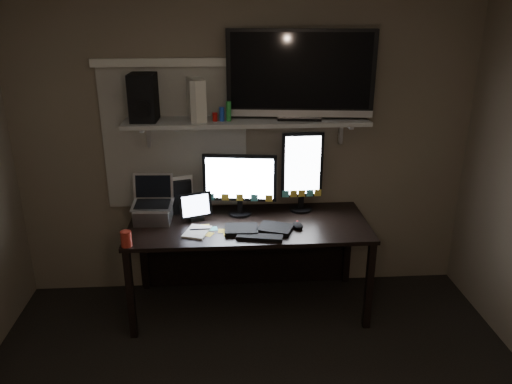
{
  "coord_description": "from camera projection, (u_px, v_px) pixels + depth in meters",
  "views": [
    {
      "loc": [
        -0.18,
        -2.01,
        2.27
      ],
      "look_at": [
        0.04,
        1.25,
        1.05
      ],
      "focal_mm": 35.0,
      "sensor_mm": 36.0,
      "label": 1
    }
  ],
  "objects": [
    {
      "name": "back_wall",
      "position": [
        246.0,
        143.0,
        3.93
      ],
      "size": [
        3.6,
        0.0,
        3.6
      ],
      "primitive_type": "plane",
      "rotation": [
        1.57,
        0.0,
        0.0
      ],
      "color": "#695B4B",
      "rests_on": "floor"
    },
    {
      "name": "window_blinds",
      "position": [
        175.0,
        139.0,
        3.86
      ],
      "size": [
        1.1,
        0.02,
        1.1
      ],
      "primitive_type": "cube",
      "color": "#B0AD9E",
      "rests_on": "back_wall"
    },
    {
      "name": "desk",
      "position": [
        248.0,
        237.0,
        3.94
      ],
      "size": [
        1.8,
        0.75,
        0.73
      ],
      "color": "black",
      "rests_on": "floor"
    },
    {
      "name": "wall_shelf",
      "position": [
        247.0,
        121.0,
        3.69
      ],
      "size": [
        1.8,
        0.35,
        0.03
      ],
      "primitive_type": "cube",
      "color": "#A4A49F",
      "rests_on": "back_wall"
    },
    {
      "name": "monitor_landscape",
      "position": [
        240.0,
        184.0,
        3.84
      ],
      "size": [
        0.57,
        0.14,
        0.5
      ],
      "primitive_type": "cube",
      "rotation": [
        0.0,
        0.0,
        -0.14
      ],
      "color": "black",
      "rests_on": "desk"
    },
    {
      "name": "monitor_portrait",
      "position": [
        302.0,
        172.0,
        3.89
      ],
      "size": [
        0.33,
        0.07,
        0.65
      ],
      "primitive_type": "cube",
      "rotation": [
        0.0,
        0.0,
        0.03
      ],
      "color": "black",
      "rests_on": "desk"
    },
    {
      "name": "keyboard",
      "position": [
        258.0,
        229.0,
        3.63
      ],
      "size": [
        0.53,
        0.29,
        0.03
      ],
      "primitive_type": "cube",
      "rotation": [
        0.0,
        0.0,
        -0.2
      ],
      "color": "black",
      "rests_on": "desk"
    },
    {
      "name": "mouse",
      "position": [
        298.0,
        225.0,
        3.68
      ],
      "size": [
        0.1,
        0.13,
        0.04
      ],
      "primitive_type": "ellipsoid",
      "rotation": [
        0.0,
        0.0,
        0.25
      ],
      "color": "black",
      "rests_on": "desk"
    },
    {
      "name": "notepad",
      "position": [
        197.0,
        232.0,
        3.61
      ],
      "size": [
        0.22,
        0.26,
        0.01
      ],
      "primitive_type": "cube",
      "rotation": [
        0.0,
        0.0,
        -0.31
      ],
      "color": "silver",
      "rests_on": "desk"
    },
    {
      "name": "tablet",
      "position": [
        196.0,
        206.0,
        3.79
      ],
      "size": [
        0.27,
        0.18,
        0.22
      ],
      "primitive_type": "cube",
      "rotation": [
        0.0,
        0.0,
        0.35
      ],
      "color": "black",
      "rests_on": "desk"
    },
    {
      "name": "file_sorter",
      "position": [
        176.0,
        195.0,
        3.91
      ],
      "size": [
        0.25,
        0.16,
        0.29
      ],
      "primitive_type": "cube",
      "rotation": [
        0.0,
        0.0,
        0.28
      ],
      "color": "black",
      "rests_on": "desk"
    },
    {
      "name": "laptop",
      "position": [
        152.0,
        201.0,
        3.73
      ],
      "size": [
        0.32,
        0.26,
        0.34
      ],
      "primitive_type": "cube",
      "rotation": [
        0.0,
        0.0,
        -0.05
      ],
      "color": "silver",
      "rests_on": "desk"
    },
    {
      "name": "cup",
      "position": [
        126.0,
        239.0,
        3.39
      ],
      "size": [
        0.08,
        0.08,
        0.11
      ],
      "primitive_type": "cylinder",
      "rotation": [
        0.0,
        0.0,
        0.07
      ],
      "color": "maroon",
      "rests_on": "desk"
    },
    {
      "name": "sticky_notes",
      "position": [
        215.0,
        231.0,
        3.63
      ],
      "size": [
        0.33,
        0.26,
        0.0
      ],
      "primitive_type": null,
      "rotation": [
        0.0,
        0.0,
        0.13
      ],
      "color": "yellow",
      "rests_on": "desk"
    },
    {
      "name": "tv",
      "position": [
        300.0,
        75.0,
        3.6
      ],
      "size": [
        1.08,
        0.32,
        0.64
      ],
      "primitive_type": "cube",
      "rotation": [
        0.0,
        0.0,
        -0.12
      ],
      "color": "black",
      "rests_on": "wall_shelf"
    },
    {
      "name": "game_console",
      "position": [
        197.0,
        99.0,
        3.63
      ],
      "size": [
        0.15,
        0.26,
        0.3
      ],
      "primitive_type": "cube",
      "rotation": [
        0.0,
        0.0,
        0.31
      ],
      "color": "beige",
      "rests_on": "wall_shelf"
    },
    {
      "name": "speaker",
      "position": [
        144.0,
        97.0,
        3.59
      ],
      "size": [
        0.19,
        0.23,
        0.34
      ],
      "primitive_type": "cube",
      "rotation": [
        0.0,
        0.0,
        -0.04
      ],
      "color": "black",
      "rests_on": "wall_shelf"
    },
    {
      "name": "bottles",
      "position": [
        222.0,
        111.0,
        3.61
      ],
      "size": [
        0.23,
        0.12,
        0.14
      ],
      "primitive_type": null,
      "rotation": [
        0.0,
        0.0,
        0.34
      ],
      "color": "#A50F0C",
      "rests_on": "wall_shelf"
    }
  ]
}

